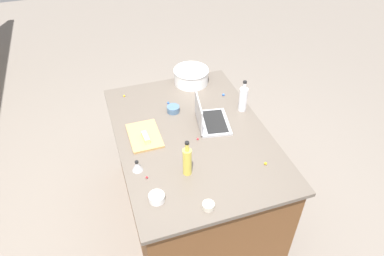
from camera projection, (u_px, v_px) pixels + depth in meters
name	position (u px, v px, depth m)	size (l,w,h in m)	color
ground_plane	(192.00, 210.00, 3.12)	(12.00, 12.00, 0.00)	slate
island_counter	(192.00, 175.00, 2.83)	(1.53, 1.08, 0.90)	brown
laptop	(209.00, 119.00, 2.59)	(0.34, 0.28, 0.22)	#B7B7BC
mixing_bowl_large	(191.00, 76.00, 3.02)	(0.30, 0.30, 0.13)	white
bottle_oil	(187.00, 161.00, 2.17)	(0.06, 0.06, 0.27)	#DBC64C
bottle_vinegar	(243.00, 99.00, 2.69)	(0.06, 0.06, 0.26)	white
cutting_board	(144.00, 136.00, 2.50)	(0.32, 0.22, 0.02)	tan
butter_stick_left	(146.00, 137.00, 2.45)	(0.11, 0.04, 0.04)	#F4E58C
ramekin_small	(157.00, 198.00, 2.06)	(0.09, 0.09, 0.05)	white
ramekin_medium	(173.00, 109.00, 2.72)	(0.10, 0.10, 0.05)	slate
ramekin_wide	(208.00, 206.00, 2.02)	(0.07, 0.07, 0.04)	beige
kitchen_timer	(137.00, 166.00, 2.24)	(0.07, 0.07, 0.08)	#B2B2B7
candy_1	(147.00, 177.00, 2.20)	(0.02, 0.02, 0.02)	red
candy_2	(168.00, 103.00, 2.81)	(0.02, 0.02, 0.02)	blue
candy_3	(191.00, 82.00, 3.05)	(0.02, 0.02, 0.02)	red
candy_4	(124.00, 96.00, 2.89)	(0.02, 0.02, 0.02)	yellow
candy_5	(223.00, 95.00, 2.90)	(0.02, 0.02, 0.02)	blue
candy_6	(266.00, 164.00, 2.29)	(0.02, 0.02, 0.02)	yellow
candy_7	(198.00, 139.00, 2.48)	(0.01, 0.01, 0.01)	red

